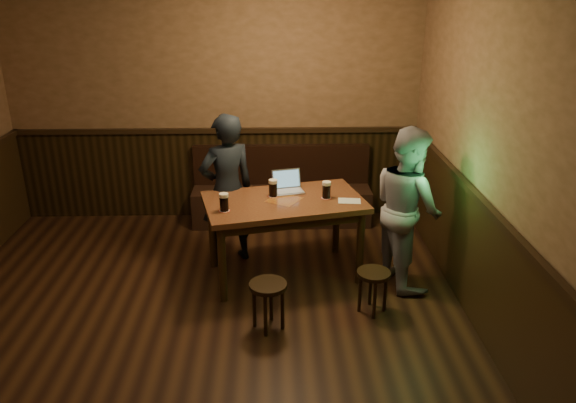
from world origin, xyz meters
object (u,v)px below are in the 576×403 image
(pint_left, at_px, (224,202))
(person_grey, at_px, (407,207))
(pint_right, at_px, (326,190))
(stool_left, at_px, (268,292))
(person_suit, at_px, (227,190))
(bench, at_px, (282,198))
(pub_table, at_px, (284,210))
(pint_mid, at_px, (273,188))
(laptop, at_px, (288,186))
(stool_right, at_px, (373,280))

(pint_left, height_order, person_grey, person_grey)
(pint_right, bearing_deg, stool_left, -120.33)
(pint_left, xyz_separation_m, person_suit, (-0.02, 0.61, -0.11))
(bench, height_order, pub_table, bench)
(stool_left, relative_size, pint_left, 2.51)
(pub_table, height_order, pint_mid, pint_mid)
(pint_right, height_order, person_grey, person_grey)
(stool_left, distance_m, pint_right, 1.29)
(stool_left, height_order, person_grey, person_grey)
(bench, distance_m, pub_table, 1.45)
(pint_left, xyz_separation_m, person_grey, (1.77, 0.11, -0.12))
(bench, relative_size, pint_mid, 12.26)
(bench, relative_size, stool_left, 4.94)
(stool_left, bearing_deg, pint_mid, 87.14)
(pint_right, height_order, laptop, laptop)
(person_suit, bearing_deg, stool_right, 115.75)
(pint_right, relative_size, person_suit, 0.11)
(person_suit, bearing_deg, pint_left, 65.35)
(stool_left, xyz_separation_m, person_grey, (1.36, 0.81, 0.45))
(person_suit, bearing_deg, pint_mid, 126.30)
(pint_mid, bearing_deg, person_grey, -11.09)
(stool_left, bearing_deg, person_grey, 30.63)
(laptop, distance_m, person_suit, 0.64)
(stool_left, bearing_deg, pint_right, 59.67)
(person_suit, bearing_deg, person_grey, 137.79)
(bench, xyz_separation_m, person_suit, (-0.59, -1.04, 0.50))
(person_suit, bearing_deg, laptop, 145.08)
(bench, bearing_deg, stool_left, -93.89)
(pint_mid, height_order, person_grey, person_grey)
(laptop, bearing_deg, person_suit, 158.37)
(pub_table, height_order, person_grey, person_grey)
(stool_left, relative_size, person_grey, 0.28)
(bench, height_order, pint_right, pint_right)
(pint_mid, distance_m, person_grey, 1.34)
(laptop, bearing_deg, pub_table, -113.14)
(stool_left, xyz_separation_m, pint_right, (0.58, 1.00, 0.57))
(stool_left, bearing_deg, bench, 86.11)
(pub_table, distance_m, pint_left, 0.66)
(pint_right, xyz_separation_m, laptop, (-0.38, 0.22, -0.03))
(pint_left, height_order, person_suit, person_suit)
(stool_right, distance_m, person_grey, 0.84)
(bench, xyz_separation_m, pint_right, (0.42, -1.35, 0.61))
(pint_left, bearing_deg, pint_right, 16.89)
(laptop, height_order, person_suit, person_suit)
(stool_left, height_order, pint_mid, pint_mid)
(stool_left, relative_size, person_suit, 0.27)
(pint_mid, bearing_deg, pub_table, -41.91)
(person_grey, bearing_deg, bench, 20.89)
(pint_right, distance_m, person_grey, 0.81)
(stool_right, bearing_deg, stool_left, -166.19)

